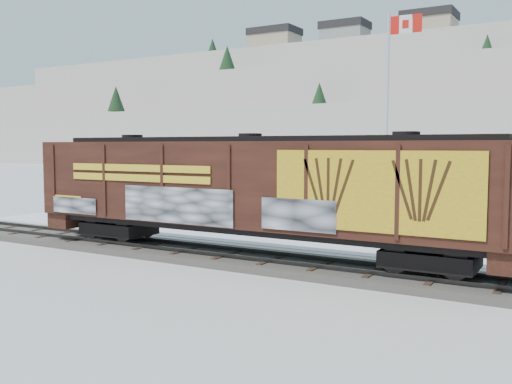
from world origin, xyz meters
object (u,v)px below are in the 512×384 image
Objects in this scene: car_silver at (274,215)px; car_white at (405,226)px; hopper_railcar at (250,188)px; flagpole at (388,147)px; car_dark at (495,234)px.

car_silver reaches higher than car_white.
hopper_railcar is 9.11m from car_white.
hopper_railcar is 1.67× the size of flagpole.
car_silver is at bearing 77.66° from car_white.
flagpole is 7.73m from car_silver.
car_white is at bearing -64.53° from flagpole.
car_dark is (11.30, -0.40, -0.09)m from car_silver.
hopper_railcar is 4.45× the size of car_silver.
car_white is at bearing -101.55° from car_silver.
car_silver is 7.28m from car_white.
flagpole is at bearing 84.27° from hopper_railcar.
flagpole reaches higher than hopper_railcar.
car_dark is (4.03, -0.02, -0.04)m from car_white.
hopper_railcar reaches higher than car_white.
flagpole is 2.79× the size of car_white.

